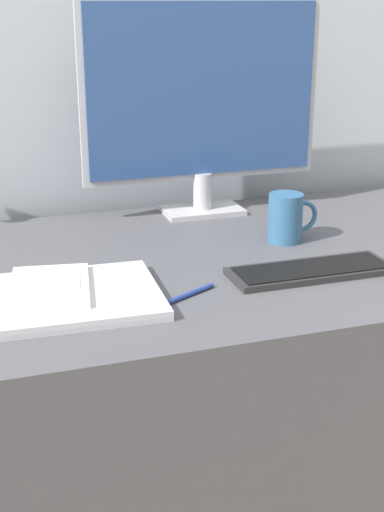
# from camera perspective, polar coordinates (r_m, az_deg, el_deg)

# --- Properties ---
(desk) EXTENTS (1.48, 0.75, 0.71)m
(desk) POSITION_cam_1_polar(r_m,az_deg,el_deg) (1.57, 0.81, -12.37)
(desk) COLOR #4C4C51
(desk) RESTS_ON ground_plane
(monitor) EXTENTS (0.56, 0.11, 0.49)m
(monitor) POSITION_cam_1_polar(r_m,az_deg,el_deg) (1.65, 0.86, 12.47)
(monitor) COLOR #B7B7BC
(monitor) RESTS_ON desk
(keyboard) EXTENTS (0.31, 0.11, 0.01)m
(keyboard) POSITION_cam_1_polar(r_m,az_deg,el_deg) (1.34, 9.51, -1.14)
(keyboard) COLOR #282828
(keyboard) RESTS_ON desk
(laptop) EXTENTS (0.34, 0.26, 0.02)m
(laptop) POSITION_cam_1_polar(r_m,az_deg,el_deg) (1.21, -10.51, -3.36)
(laptop) COLOR #BCBCC1
(laptop) RESTS_ON desk
(ereader) EXTENTS (0.16, 0.21, 0.01)m
(ereader) POSITION_cam_1_polar(r_m,az_deg,el_deg) (1.23, -11.33, -2.42)
(ereader) COLOR white
(ereader) RESTS_ON laptop
(coffee_mug) EXTENTS (0.11, 0.07, 0.10)m
(coffee_mug) POSITION_cam_1_polar(r_m,az_deg,el_deg) (1.50, 7.58, 3.06)
(coffee_mug) COLOR #336089
(coffee_mug) RESTS_ON desk
(pen) EXTENTS (0.13, 0.07, 0.01)m
(pen) POSITION_cam_1_polar(r_m,az_deg,el_deg) (1.22, -0.60, -3.22)
(pen) COLOR navy
(pen) RESTS_ON desk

